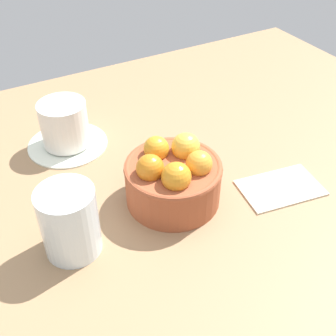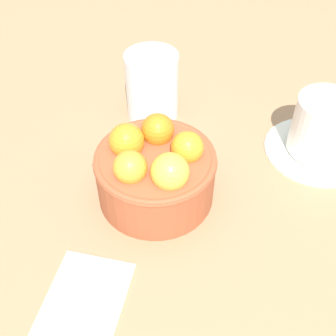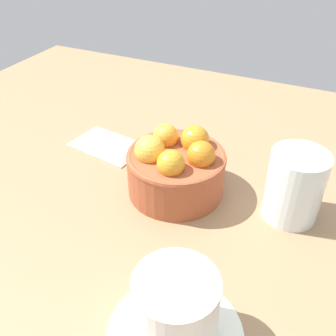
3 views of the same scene
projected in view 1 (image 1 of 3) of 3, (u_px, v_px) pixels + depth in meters
ground_plane at (173, 209)px, 66.88cm from camera, size 119.66×94.44×4.26cm
terracotta_bowl at (173, 177)px, 62.83cm from camera, size 14.31×14.31×9.58cm
coffee_cup at (65, 127)px, 74.11cm from camera, size 13.97×13.97×8.40cm
water_glass at (69, 222)px, 54.97cm from camera, size 7.56×7.56×9.88cm
folded_napkin at (281, 187)px, 67.18cm from camera, size 13.60×9.72×0.60cm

